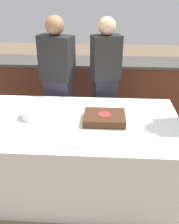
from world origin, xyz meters
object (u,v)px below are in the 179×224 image
Objects in this scene: cake at (104,118)px; plate_stack at (32,114)px; person_cutting_cake at (105,83)px; person_standing_back at (58,83)px.

plate_stack is (-0.72, 0.04, 0.00)m from cake.
person_standing_back is (-0.59, 0.00, -0.00)m from person_cutting_cake.
person_standing_back is at bearing 80.24° from plate_stack.
plate_stack is at bearing 26.36° from person_cutting_cake.
person_standing_back is at bearing -20.11° from person_cutting_cake.
person_cutting_cake is (0.00, 0.80, 0.06)m from cake.
cake is 1.00m from person_standing_back.
cake is 1.99× the size of plate_stack.
plate_stack is at bearing 100.81° from person_standing_back.
plate_stack reaches higher than cake.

